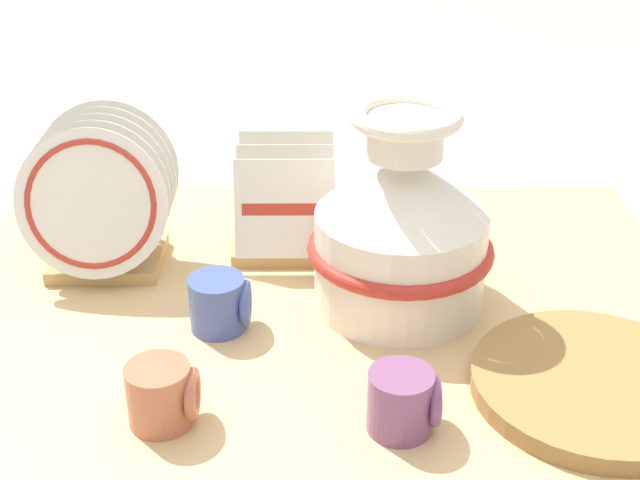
{
  "coord_description": "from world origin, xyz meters",
  "views": [
    {
      "loc": [
        -0.01,
        -1.17,
        1.44
      ],
      "look_at": [
        0.0,
        0.0,
        0.81
      ],
      "focal_mm": 50.0,
      "sensor_mm": 36.0,
      "label": 1
    }
  ],
  "objects_px": {
    "dish_rack_round_plates": "(100,204)",
    "wicker_charger_stack": "(594,385)",
    "mug_cobalt_glaze": "(220,303)",
    "mug_plum_glaze": "(404,401)",
    "ceramic_vase": "(401,227)",
    "dish_rack_square_plates": "(286,218)",
    "mug_terracotta_glaze": "(163,395)"
  },
  "relations": [
    {
      "from": "dish_rack_round_plates",
      "to": "wicker_charger_stack",
      "type": "relative_size",
      "value": 0.79
    },
    {
      "from": "mug_cobalt_glaze",
      "to": "mug_plum_glaze",
      "type": "height_order",
      "value": "same"
    },
    {
      "from": "ceramic_vase",
      "to": "dish_rack_square_plates",
      "type": "xyz_separation_m",
      "value": [
        -0.18,
        0.18,
        -0.07
      ]
    },
    {
      "from": "ceramic_vase",
      "to": "dish_rack_round_plates",
      "type": "relative_size",
      "value": 1.24
    },
    {
      "from": "ceramic_vase",
      "to": "mug_terracotta_glaze",
      "type": "height_order",
      "value": "ceramic_vase"
    },
    {
      "from": "mug_cobalt_glaze",
      "to": "wicker_charger_stack",
      "type": "bearing_deg",
      "value": -17.57
    },
    {
      "from": "mug_terracotta_glaze",
      "to": "mug_cobalt_glaze",
      "type": "bearing_deg",
      "value": 76.29
    },
    {
      "from": "mug_cobalt_glaze",
      "to": "mug_plum_glaze",
      "type": "distance_m",
      "value": 0.34
    },
    {
      "from": "mug_plum_glaze",
      "to": "dish_rack_round_plates",
      "type": "bearing_deg",
      "value": 137.81
    },
    {
      "from": "mug_terracotta_glaze",
      "to": "dish_rack_square_plates",
      "type": "bearing_deg",
      "value": 72.86
    },
    {
      "from": "dish_rack_square_plates",
      "to": "mug_terracotta_glaze",
      "type": "distance_m",
      "value": 0.48
    },
    {
      "from": "ceramic_vase",
      "to": "mug_terracotta_glaze",
      "type": "xyz_separation_m",
      "value": [
        -0.32,
        -0.28,
        -0.09
      ]
    },
    {
      "from": "mug_cobalt_glaze",
      "to": "mug_terracotta_glaze",
      "type": "height_order",
      "value": "same"
    },
    {
      "from": "dish_rack_round_plates",
      "to": "mug_terracotta_glaze",
      "type": "xyz_separation_m",
      "value": [
        0.15,
        -0.4,
        -0.07
      ]
    },
    {
      "from": "wicker_charger_stack",
      "to": "dish_rack_round_plates",
      "type": "bearing_deg",
      "value": 154.32
    },
    {
      "from": "ceramic_vase",
      "to": "dish_rack_round_plates",
      "type": "distance_m",
      "value": 0.49
    },
    {
      "from": "ceramic_vase",
      "to": "dish_rack_round_plates",
      "type": "bearing_deg",
      "value": 166.4
    },
    {
      "from": "wicker_charger_stack",
      "to": "mug_terracotta_glaze",
      "type": "distance_m",
      "value": 0.56
    },
    {
      "from": "mug_cobalt_glaze",
      "to": "mug_terracotta_glaze",
      "type": "xyz_separation_m",
      "value": [
        -0.05,
        -0.21,
        0.0
      ]
    },
    {
      "from": "dish_rack_square_plates",
      "to": "wicker_charger_stack",
      "type": "xyz_separation_m",
      "value": [
        0.42,
        -0.41,
        -0.04
      ]
    },
    {
      "from": "ceramic_vase",
      "to": "mug_cobalt_glaze",
      "type": "height_order",
      "value": "ceramic_vase"
    },
    {
      "from": "dish_rack_round_plates",
      "to": "dish_rack_square_plates",
      "type": "relative_size",
      "value": 1.39
    },
    {
      "from": "dish_rack_round_plates",
      "to": "mug_terracotta_glaze",
      "type": "distance_m",
      "value": 0.43
    },
    {
      "from": "dish_rack_square_plates",
      "to": "mug_cobalt_glaze",
      "type": "xyz_separation_m",
      "value": [
        -0.09,
        -0.25,
        -0.02
      ]
    },
    {
      "from": "dish_rack_square_plates",
      "to": "mug_plum_glaze",
      "type": "relative_size",
      "value": 2.03
    },
    {
      "from": "dish_rack_round_plates",
      "to": "mug_cobalt_glaze",
      "type": "xyz_separation_m",
      "value": [
        0.21,
        -0.18,
        -0.07
      ]
    },
    {
      "from": "mug_plum_glaze",
      "to": "mug_terracotta_glaze",
      "type": "bearing_deg",
      "value": 177.09
    },
    {
      "from": "dish_rack_round_plates",
      "to": "mug_terracotta_glaze",
      "type": "relative_size",
      "value": 2.84
    },
    {
      "from": "dish_rack_square_plates",
      "to": "mug_terracotta_glaze",
      "type": "relative_size",
      "value": 2.03
    },
    {
      "from": "ceramic_vase",
      "to": "wicker_charger_stack",
      "type": "xyz_separation_m",
      "value": [
        0.24,
        -0.23,
        -0.12
      ]
    },
    {
      "from": "ceramic_vase",
      "to": "wicker_charger_stack",
      "type": "bearing_deg",
      "value": -43.54
    },
    {
      "from": "ceramic_vase",
      "to": "mug_cobalt_glaze",
      "type": "xyz_separation_m",
      "value": [
        -0.27,
        -0.07,
        -0.09
      ]
    }
  ]
}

